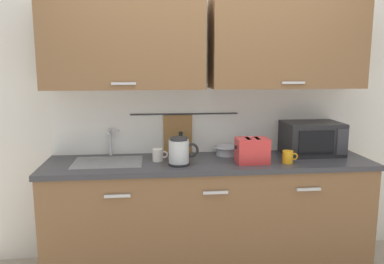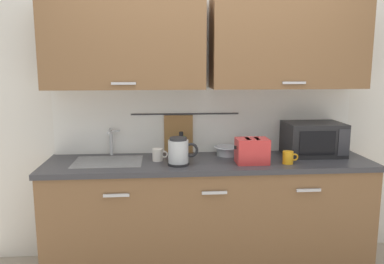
{
  "view_description": "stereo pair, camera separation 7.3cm",
  "coord_description": "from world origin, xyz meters",
  "px_view_note": "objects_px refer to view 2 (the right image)",
  "views": [
    {
      "loc": [
        -0.45,
        -2.59,
        1.63
      ],
      "look_at": [
        -0.13,
        0.33,
        1.12
      ],
      "focal_mm": 36.01,
      "sensor_mm": 36.0,
      "label": 1
    },
    {
      "loc": [
        -0.37,
        -2.6,
        1.63
      ],
      "look_at": [
        -0.13,
        0.33,
        1.12
      ],
      "focal_mm": 36.01,
      "sensor_mm": 36.0,
      "label": 2
    }
  ],
  "objects_px": {
    "microwave": "(313,139)",
    "dish_soap_bottle": "(181,145)",
    "mixing_bowl": "(227,150)",
    "toaster": "(252,151)",
    "mug_by_kettle": "(288,157)",
    "mug_near_sink": "(158,155)",
    "electric_kettle": "(179,152)"
  },
  "relations": [
    {
      "from": "microwave",
      "to": "dish_soap_bottle",
      "type": "distance_m",
      "value": 1.09
    },
    {
      "from": "microwave",
      "to": "mixing_bowl",
      "type": "height_order",
      "value": "microwave"
    },
    {
      "from": "toaster",
      "to": "mug_by_kettle",
      "type": "bearing_deg",
      "value": -7.94
    },
    {
      "from": "mug_near_sink",
      "to": "mixing_bowl",
      "type": "height_order",
      "value": "mug_near_sink"
    },
    {
      "from": "mixing_bowl",
      "to": "mug_by_kettle",
      "type": "distance_m",
      "value": 0.51
    },
    {
      "from": "dish_soap_bottle",
      "to": "mug_near_sink",
      "type": "bearing_deg",
      "value": -137.8
    },
    {
      "from": "microwave",
      "to": "toaster",
      "type": "bearing_deg",
      "value": -158.1
    },
    {
      "from": "dish_soap_bottle",
      "to": "mug_by_kettle",
      "type": "xyz_separation_m",
      "value": [
        0.79,
        -0.34,
        -0.04
      ]
    },
    {
      "from": "dish_soap_bottle",
      "to": "microwave",
      "type": "bearing_deg",
      "value": -4.1
    },
    {
      "from": "electric_kettle",
      "to": "toaster",
      "type": "bearing_deg",
      "value": 0.78
    },
    {
      "from": "dish_soap_bottle",
      "to": "mixing_bowl",
      "type": "distance_m",
      "value": 0.38
    },
    {
      "from": "mixing_bowl",
      "to": "mug_by_kettle",
      "type": "relative_size",
      "value": 1.78
    },
    {
      "from": "mug_by_kettle",
      "to": "electric_kettle",
      "type": "bearing_deg",
      "value": 177.9
    },
    {
      "from": "microwave",
      "to": "mixing_bowl",
      "type": "relative_size",
      "value": 2.15
    },
    {
      "from": "dish_soap_bottle",
      "to": "mug_near_sink",
      "type": "distance_m",
      "value": 0.26
    },
    {
      "from": "mixing_bowl",
      "to": "mug_by_kettle",
      "type": "bearing_deg",
      "value": -36.66
    },
    {
      "from": "dish_soap_bottle",
      "to": "mug_by_kettle",
      "type": "relative_size",
      "value": 1.63
    },
    {
      "from": "microwave",
      "to": "electric_kettle",
      "type": "relative_size",
      "value": 2.03
    },
    {
      "from": "dish_soap_bottle",
      "to": "toaster",
      "type": "distance_m",
      "value": 0.6
    },
    {
      "from": "mixing_bowl",
      "to": "microwave",
      "type": "bearing_deg",
      "value": -3.41
    },
    {
      "from": "toaster",
      "to": "mug_by_kettle",
      "type": "relative_size",
      "value": 2.13
    },
    {
      "from": "dish_soap_bottle",
      "to": "mixing_bowl",
      "type": "xyz_separation_m",
      "value": [
        0.38,
        -0.04,
        -0.04
      ]
    },
    {
      "from": "mug_near_sink",
      "to": "dish_soap_bottle",
      "type": "bearing_deg",
      "value": 42.2
    },
    {
      "from": "mug_near_sink",
      "to": "toaster",
      "type": "distance_m",
      "value": 0.72
    },
    {
      "from": "dish_soap_bottle",
      "to": "toaster",
      "type": "xyz_separation_m",
      "value": [
        0.52,
        -0.3,
        0.01
      ]
    },
    {
      "from": "electric_kettle",
      "to": "mixing_bowl",
      "type": "bearing_deg",
      "value": 34.06
    },
    {
      "from": "electric_kettle",
      "to": "mug_by_kettle",
      "type": "relative_size",
      "value": 1.89
    },
    {
      "from": "mixing_bowl",
      "to": "dish_soap_bottle",
      "type": "bearing_deg",
      "value": 174.61
    },
    {
      "from": "electric_kettle",
      "to": "dish_soap_bottle",
      "type": "height_order",
      "value": "electric_kettle"
    },
    {
      "from": "electric_kettle",
      "to": "dish_soap_bottle",
      "type": "relative_size",
      "value": 1.16
    },
    {
      "from": "electric_kettle",
      "to": "mug_near_sink",
      "type": "xyz_separation_m",
      "value": [
        -0.16,
        0.14,
        -0.05
      ]
    },
    {
      "from": "mug_near_sink",
      "to": "mug_by_kettle",
      "type": "height_order",
      "value": "same"
    }
  ]
}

